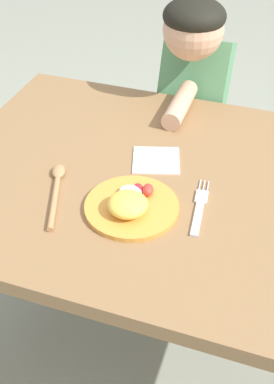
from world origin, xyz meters
The scene contains 7 objects.
ground_plane centered at (0.00, 0.00, 0.00)m, with size 8.00×8.00×0.00m, color gray.
dining_table centered at (0.00, 0.00, 0.64)m, with size 1.26×0.83×0.71m.
plate centered at (-0.11, -0.14, 0.73)m, with size 0.22×0.22×0.05m.
fork centered at (0.04, -0.08, 0.71)m, with size 0.04×0.20×0.01m.
spoon centered at (-0.30, -0.13, 0.72)m, with size 0.10×0.23×0.02m.
person centered at (-0.11, 0.50, 0.57)m, with size 0.21×0.41×1.01m.
napkin centered at (-0.11, 0.06, 0.71)m, with size 0.12×0.12×0.00m, color white.
Camera 1 is at (0.17, -0.91, 1.45)m, focal length 45.29 mm.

